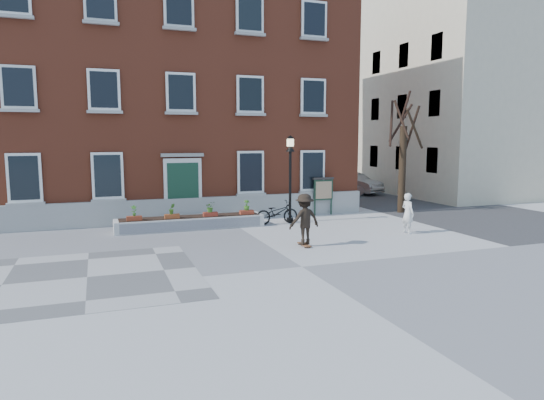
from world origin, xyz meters
name	(u,v)px	position (x,y,z in m)	size (l,w,h in m)	color
ground	(302,267)	(0.00, 0.00, 0.00)	(100.00, 100.00, 0.00)	#A2A2A5
checker_patch	(87,277)	(-6.00, 1.00, 0.01)	(6.00, 6.00, 0.01)	#555558
bicycle	(277,213)	(1.81, 6.98, 0.52)	(0.69, 1.97, 1.03)	black
parked_car	(353,183)	(10.92, 16.44, 0.71)	(1.51, 4.32, 1.42)	#A8ABAD
bystander	(408,213)	(6.01, 3.25, 0.81)	(0.59, 0.39, 1.63)	silver
brick_building	(165,91)	(-2.00, 13.98, 6.30)	(18.40, 10.85, 12.60)	brown
planter_assembly	(191,222)	(-1.99, 7.18, 0.31)	(6.20, 1.12, 1.15)	silver
bare_tree	(403,158)	(9.01, 8.01, 2.79)	(1.83, 1.83, 6.16)	#312216
side_street	(413,97)	(17.99, 19.78, 7.02)	(15.20, 36.00, 14.50)	#3B3B3E
lamp_post	(290,166)	(2.54, 7.23, 2.54)	(0.40, 0.40, 3.93)	black
notice_board	(323,190)	(4.87, 8.62, 1.26)	(1.10, 0.16, 1.87)	#1B3624
skateboarder	(304,219)	(1.18, 2.51, 0.97)	(1.23, 0.80, 1.87)	brown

